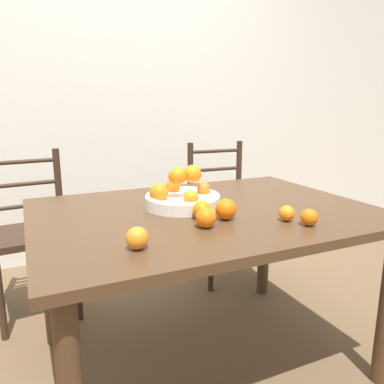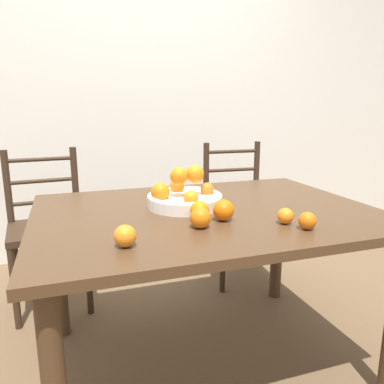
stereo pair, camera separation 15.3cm
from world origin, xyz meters
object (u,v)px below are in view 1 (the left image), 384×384
object	(u,v)px
orange_loose_1	(137,238)
chair_left	(31,235)
orange_loose_3	(226,209)
chair_right	(223,210)
fruit_bowl	(182,196)
orange_loose_2	(206,217)
orange_loose_0	(202,210)
orange_loose_4	(287,213)
orange_loose_5	(309,217)

from	to	relation	value
orange_loose_1	chair_left	size ratio (longest dim) A/B	0.08
orange_loose_3	chair_right	xyz separation A→B (m)	(0.54, 0.97, -0.32)
fruit_bowl	chair_left	distance (m)	1.00
orange_loose_2	chair_left	bearing A→B (deg)	119.49
orange_loose_2	orange_loose_0	bearing A→B (deg)	71.88
fruit_bowl	orange_loose_4	xyz separation A→B (m)	(0.28, -0.35, -0.02)
orange_loose_2	orange_loose_4	distance (m)	0.32
chair_left	orange_loose_5	bearing A→B (deg)	-56.16
fruit_bowl	chair_right	distance (m)	1.01
chair_right	chair_left	bearing A→B (deg)	-176.94
orange_loose_0	chair_right	world-z (taller)	chair_right
orange_loose_5	chair_right	xyz separation A→B (m)	(0.29, 1.16, -0.31)
orange_loose_3	chair_left	distance (m)	1.23
orange_loose_0	orange_loose_2	distance (m)	0.11
orange_loose_4	orange_loose_0	bearing A→B (deg)	151.02
orange_loose_5	chair_right	size ratio (longest dim) A/B	0.07
fruit_bowl	orange_loose_2	xyz separation A→B (m)	(-0.03, -0.30, -0.01)
fruit_bowl	orange_loose_5	xyz separation A→B (m)	(0.32, -0.44, -0.02)
fruit_bowl	orange_loose_5	size ratio (longest dim) A/B	5.16
orange_loose_4	orange_loose_5	bearing A→B (deg)	-64.66
orange_loose_4	chair_right	distance (m)	1.17
orange_loose_2	orange_loose_4	bearing A→B (deg)	-9.86
orange_loose_4	chair_right	size ratio (longest dim) A/B	0.07
orange_loose_0	orange_loose_5	distance (m)	0.40
chair_left	chair_right	world-z (taller)	same
orange_loose_1	orange_loose_2	size ratio (longest dim) A/B	0.93
fruit_bowl	orange_loose_4	distance (m)	0.45
orange_loose_2	chair_right	distance (m)	1.25
orange_loose_1	chair_left	world-z (taller)	chair_left
orange_loose_4	chair_left	size ratio (longest dim) A/B	0.07
orange_loose_1	orange_loose_3	size ratio (longest dim) A/B	0.86
orange_loose_4	chair_right	xyz separation A→B (m)	(0.33, 1.08, -0.31)
fruit_bowl	orange_loose_0	size ratio (longest dim) A/B	4.48
orange_loose_1	orange_loose_5	bearing A→B (deg)	-3.23
fruit_bowl	orange_loose_2	size ratio (longest dim) A/B	4.31
orange_loose_0	orange_loose_4	size ratio (longest dim) A/B	1.21
orange_loose_1	orange_loose_2	distance (m)	0.30
orange_loose_3	orange_loose_4	xyz separation A→B (m)	(0.20, -0.11, -0.01)
orange_loose_2	orange_loose_5	size ratio (longest dim) A/B	1.20
orange_loose_2	orange_loose_3	size ratio (longest dim) A/B	0.92
orange_loose_2	orange_loose_4	size ratio (longest dim) A/B	1.26
chair_left	orange_loose_2	bearing A→B (deg)	-65.52
orange_loose_0	orange_loose_4	world-z (taller)	orange_loose_0
orange_loose_5	orange_loose_3	bearing A→B (deg)	141.31
orange_loose_5	chair_left	distance (m)	1.52
orange_loose_0	orange_loose_5	bearing A→B (deg)	-36.49
fruit_bowl	chair_left	bearing A→B (deg)	130.15
orange_loose_4	fruit_bowl	bearing A→B (deg)	128.77
orange_loose_0	orange_loose_3	xyz separation A→B (m)	(0.08, -0.05, 0.00)
orange_loose_3	chair_right	size ratio (longest dim) A/B	0.09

